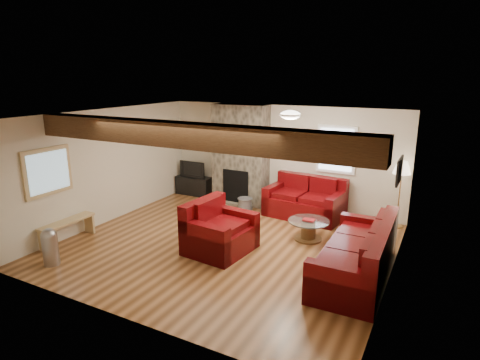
% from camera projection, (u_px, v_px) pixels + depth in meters
% --- Properties ---
extents(room, '(8.00, 8.00, 8.00)m').
position_uv_depth(room, '(226.00, 183.00, 7.47)').
color(room, brown).
rests_on(room, ground).
extents(floor, '(6.00, 6.00, 0.00)m').
position_uv_depth(floor, '(226.00, 245.00, 7.79)').
color(floor, brown).
rests_on(floor, ground).
extents(oak_beam, '(6.00, 0.36, 0.38)m').
position_uv_depth(oak_beam, '(184.00, 135.00, 6.13)').
color(oak_beam, '#321D0F').
rests_on(oak_beam, room).
extents(chimney_breast, '(1.40, 0.67, 2.50)m').
position_uv_depth(chimney_breast, '(240.00, 156.00, 10.06)').
color(chimney_breast, '#39352C').
rests_on(chimney_breast, floor).
extents(back_window, '(0.90, 0.08, 1.10)m').
position_uv_depth(back_window, '(336.00, 150.00, 9.10)').
color(back_window, white).
rests_on(back_window, room).
extents(hatch_window, '(0.08, 1.00, 0.90)m').
position_uv_depth(hatch_window, '(48.00, 172.00, 7.47)').
color(hatch_window, tan).
rests_on(hatch_window, room).
extents(ceiling_dome, '(0.40, 0.40, 0.18)m').
position_uv_depth(ceiling_dome, '(290.00, 116.00, 7.53)').
color(ceiling_dome, white).
rests_on(ceiling_dome, room).
extents(artwork_back, '(0.42, 0.06, 0.52)m').
position_uv_depth(artwork_back, '(287.00, 139.00, 9.60)').
color(artwork_back, black).
rests_on(artwork_back, room).
extents(artwork_right, '(0.06, 0.55, 0.42)m').
position_uv_depth(artwork_right, '(399.00, 171.00, 6.26)').
color(artwork_right, black).
rests_on(artwork_right, room).
extents(sofa_three, '(1.03, 2.40, 0.92)m').
position_uv_depth(sofa_three, '(356.00, 250.00, 6.45)').
color(sofa_three, '#420406').
rests_on(sofa_three, floor).
extents(loveseat, '(1.82, 1.16, 0.92)m').
position_uv_depth(loveseat, '(305.00, 198.00, 9.21)').
color(loveseat, '#420406').
rests_on(loveseat, floor).
extents(armchair_red, '(1.14, 1.27, 0.95)m').
position_uv_depth(armchair_red, '(220.00, 227.00, 7.40)').
color(armchair_red, '#420406').
rests_on(armchair_red, floor).
extents(coffee_table, '(0.82, 0.82, 0.43)m').
position_uv_depth(coffee_table, '(308.00, 230.00, 7.98)').
color(coffee_table, '#442D15').
rests_on(coffee_table, floor).
extents(tv_cabinet, '(1.00, 0.40, 0.50)m').
position_uv_depth(tv_cabinet, '(194.00, 186.00, 10.99)').
color(tv_cabinet, black).
rests_on(tv_cabinet, floor).
extents(television, '(0.77, 0.10, 0.44)m').
position_uv_depth(television, '(194.00, 169.00, 10.87)').
color(television, black).
rests_on(television, tv_cabinet).
extents(floor_lamp, '(0.37, 0.37, 1.45)m').
position_uv_depth(floor_lamp, '(402.00, 171.00, 8.39)').
color(floor_lamp, '#AB8247').
rests_on(floor_lamp, floor).
extents(pine_bench, '(0.27, 1.17, 0.44)m').
position_uv_depth(pine_bench, '(68.00, 231.00, 7.88)').
color(pine_bench, tan).
rests_on(pine_bench, floor).
extents(pedal_bin, '(0.35, 0.35, 0.67)m').
position_uv_depth(pedal_bin, '(50.00, 247.00, 6.90)').
color(pedal_bin, '#95959A').
rests_on(pedal_bin, floor).
extents(coal_bucket, '(0.38, 0.38, 0.36)m').
position_uv_depth(coal_bucket, '(245.00, 205.00, 9.60)').
color(coal_bucket, slate).
rests_on(coal_bucket, floor).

